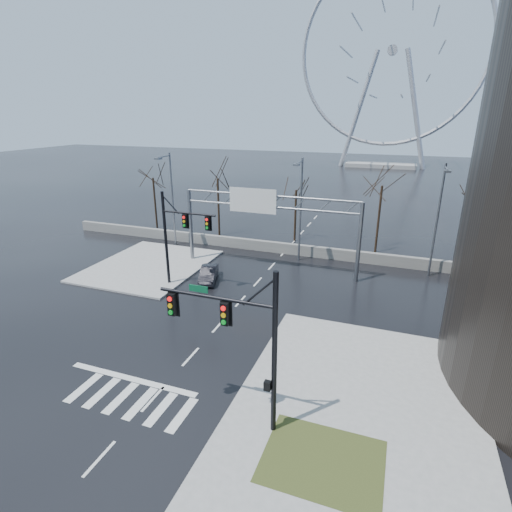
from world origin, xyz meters
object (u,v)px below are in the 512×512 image
at_px(sign_gantry, 265,216).
at_px(car, 208,274).
at_px(ferris_wheel, 392,59).
at_px(signal_mast_far, 177,231).
at_px(signal_mast_near, 244,335).

distance_m(sign_gantry, car, 7.22).
xyz_separation_m(ferris_wheel, car, (-9.13, -84.20, -25.51)).
bearing_deg(signal_mast_far, ferris_wheel, 82.80).
relative_size(signal_mast_near, signal_mast_far, 1.00).
bearing_deg(signal_mast_far, car, 46.71).
distance_m(signal_mast_near, ferris_wheel, 101.29).
distance_m(ferris_wheel, car, 88.45).
height_order(signal_mast_far, ferris_wheel, ferris_wheel).
bearing_deg(sign_gantry, signal_mast_far, -132.47).
relative_size(signal_mast_near, car, 2.12).
bearing_deg(car, signal_mast_far, -151.50).
height_order(ferris_wheel, car, ferris_wheel).
bearing_deg(signal_mast_near, sign_gantry, 106.19).
bearing_deg(sign_gantry, signal_mast_near, -73.81).
relative_size(signal_mast_far, sign_gantry, 0.49).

